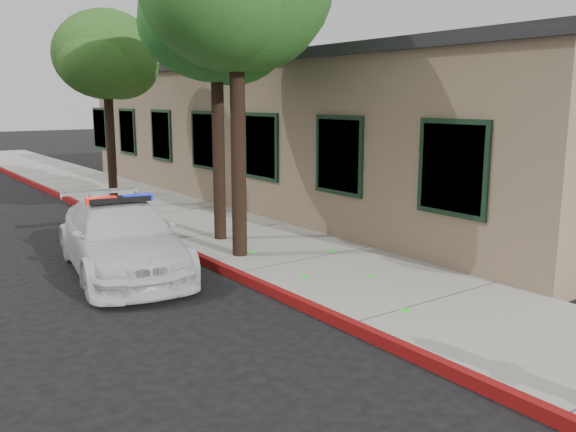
# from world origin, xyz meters

# --- Properties ---
(ground) EXTENTS (120.00, 120.00, 0.00)m
(ground) POSITION_xyz_m (0.00, 0.00, 0.00)
(ground) COLOR black
(ground) RESTS_ON ground
(sidewalk) EXTENTS (3.20, 60.00, 0.15)m
(sidewalk) POSITION_xyz_m (1.60, 3.00, 0.07)
(sidewalk) COLOR #9A988C
(sidewalk) RESTS_ON ground
(red_curb) EXTENTS (0.14, 60.00, 0.16)m
(red_curb) POSITION_xyz_m (0.06, 3.00, 0.08)
(red_curb) COLOR maroon
(red_curb) RESTS_ON ground
(clapboard_building) EXTENTS (7.30, 20.89, 4.24)m
(clapboard_building) POSITION_xyz_m (6.69, 9.00, 2.13)
(clapboard_building) COLOR #8C775C
(clapboard_building) RESTS_ON ground
(police_car) EXTENTS (2.49, 4.70, 1.42)m
(police_car) POSITION_xyz_m (-1.40, 4.67, 0.65)
(police_car) COLOR silver
(police_car) RESTS_ON ground
(street_tree_mid) EXTENTS (3.36, 3.11, 5.94)m
(street_tree_mid) POSITION_xyz_m (1.12, 5.50, 4.63)
(street_tree_mid) COLOR black
(street_tree_mid) RESTS_ON sidewalk
(street_tree_far) EXTENTS (2.96, 2.87, 5.37)m
(street_tree_far) POSITION_xyz_m (0.74, 10.84, 4.19)
(street_tree_far) COLOR black
(street_tree_far) RESTS_ON sidewalk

